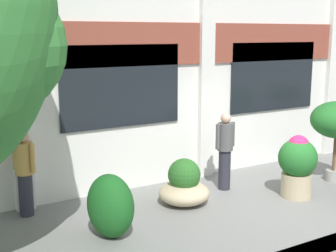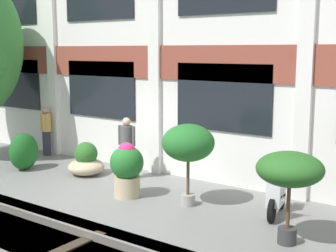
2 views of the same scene
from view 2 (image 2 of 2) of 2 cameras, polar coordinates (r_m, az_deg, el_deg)
ground_plane at (r=11.60m, az=-8.74°, el=-8.06°), size 80.00×80.00×0.00m
apartment_facade at (r=13.11m, az=-0.84°, el=11.67°), size 17.13×0.64×8.00m
potted_plant_terracotta_small at (r=10.26m, az=2.48°, el=-2.22°), size 1.16×1.16×1.84m
potted_plant_wide_bowl at (r=13.20m, az=-9.95°, el=-4.34°), size 1.02×1.02×0.92m
potted_plant_low_pan at (r=8.48m, az=14.62°, el=-5.41°), size 1.19×1.19×1.68m
potted_plant_stone_basin at (r=11.04m, az=-5.04°, el=-5.03°), size 0.79×0.79×1.30m
scooter_second_parked at (r=10.18m, az=13.24°, el=-8.10°), size 0.55×1.37×0.98m
resident_watching_tracks at (r=15.82m, az=-14.64°, el=-0.39°), size 0.34×0.47×1.61m
resident_near_plants at (r=12.47m, az=-5.05°, el=-2.49°), size 0.53×0.34×1.67m
topiary_hedge at (r=14.14m, az=-17.17°, el=-2.99°), size 0.84×1.05×1.07m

